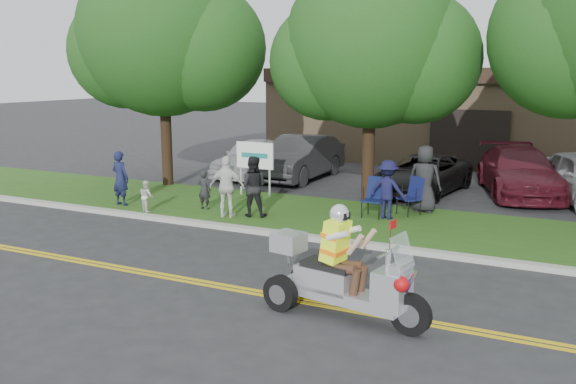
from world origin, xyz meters
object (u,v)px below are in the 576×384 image
at_px(spectator_adult_left, 120,178).
at_px(parked_car_right, 519,172).
at_px(lawn_chair_a, 413,193).
at_px(parked_car_mid, 423,174).
at_px(spectator_adult_right, 227,187).
at_px(lawn_chair_b, 376,195).
at_px(spectator_adult_mid, 253,186).
at_px(trike_scooter, 340,278).
at_px(parked_car_left, 300,158).
at_px(parked_car_far_left, 252,157).

relative_size(spectator_adult_left, parked_car_right, 0.30).
xyz_separation_m(lawn_chair_a, parked_car_mid, (-0.57, 3.49, -0.06)).
height_order(spectator_adult_left, spectator_adult_right, spectator_adult_right).
bearing_deg(lawn_chair_b, parked_car_mid, 90.78).
bearing_deg(spectator_adult_mid, parked_car_mid, -137.47).
bearing_deg(spectator_adult_left, parked_car_right, -139.46).
bearing_deg(trike_scooter, spectator_adult_right, 146.76).
relative_size(spectator_adult_left, parked_car_left, 0.32).
xyz_separation_m(lawn_chair_b, parked_car_right, (3.01, 5.31, 0.05)).
bearing_deg(spectator_adult_right, parked_car_right, -145.14).
xyz_separation_m(spectator_adult_left, parked_car_mid, (7.19, 5.99, -0.26)).
height_order(trike_scooter, spectator_adult_mid, trike_scooter).
xyz_separation_m(spectator_adult_left, parked_car_far_left, (0.69, 6.41, -0.17)).
relative_size(trike_scooter, spectator_adult_left, 1.81).
distance_m(trike_scooter, parked_car_left, 12.66).
relative_size(lawn_chair_b, spectator_adult_right, 0.65).
relative_size(spectator_adult_right, parked_car_mid, 0.36).
height_order(lawn_chair_b, parked_car_far_left, parked_car_far_left).
height_order(parked_car_left, parked_car_mid, parked_car_left).
bearing_deg(lawn_chair_b, spectator_adult_right, -149.73).
height_order(lawn_chair_a, parked_car_mid, parked_car_mid).
bearing_deg(lawn_chair_a, spectator_adult_mid, -116.50).
xyz_separation_m(spectator_adult_right, parked_car_left, (-0.95, 6.54, -0.12)).
bearing_deg(parked_car_right, trike_scooter, -114.75).
bearing_deg(spectator_adult_mid, parked_car_right, -149.63).
height_order(spectator_adult_left, spectator_adult_mid, spectator_adult_mid).
distance_m(lawn_chair_a, spectator_adult_right, 4.91).
bearing_deg(parked_car_mid, parked_car_right, 29.84).
relative_size(parked_car_far_left, parked_car_left, 0.87).
xyz_separation_m(parked_car_left, parked_car_right, (7.43, 0.49, -0.05)).
relative_size(lawn_chair_a, parked_car_right, 0.20).
height_order(parked_car_far_left, parked_car_right, parked_car_right).
xyz_separation_m(trike_scooter, spectator_adult_left, (-8.46, 4.58, 0.24)).
distance_m(lawn_chair_a, parked_car_far_left, 8.08).
distance_m(trike_scooter, spectator_adult_right, 6.81).
bearing_deg(parked_car_right, lawn_chair_a, -133.05).
bearing_deg(spectator_adult_right, spectator_adult_left, -11.21).
bearing_deg(parked_car_far_left, parked_car_left, 5.34).
xyz_separation_m(parked_car_left, parked_car_mid, (4.64, -0.62, -0.17)).
distance_m(trike_scooter, lawn_chair_a, 7.12).
xyz_separation_m(lawn_chair_a, spectator_adult_right, (-4.26, -2.43, 0.24)).
height_order(lawn_chair_b, spectator_adult_mid, spectator_adult_mid).
height_order(spectator_adult_right, parked_car_right, spectator_adult_right).
xyz_separation_m(parked_car_far_left, parked_car_mid, (6.50, -0.42, -0.10)).
relative_size(lawn_chair_a, spectator_adult_right, 0.63).
distance_m(parked_car_far_left, parked_car_mid, 6.51).
bearing_deg(spectator_adult_right, trike_scooter, 124.32).
xyz_separation_m(lawn_chair_a, lawn_chair_b, (-0.80, -0.70, 0.02)).
distance_m(lawn_chair_b, spectator_adult_right, 3.88).
xyz_separation_m(trike_scooter, parked_car_right, (1.52, 11.69, 0.10)).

